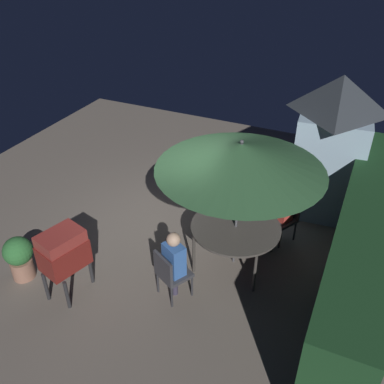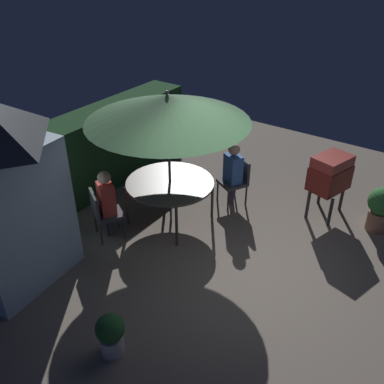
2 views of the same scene
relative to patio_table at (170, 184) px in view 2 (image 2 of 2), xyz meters
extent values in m
plane|color=#6B6056|center=(-0.32, -1.51, -0.75)|extent=(11.00, 11.00, 0.00)
cube|color=#193D1E|center=(-0.32, 1.99, 0.04)|extent=(5.67, 0.78, 1.59)
cube|color=#9EBCD1|center=(-2.50, 1.07, 0.32)|extent=(1.65, 1.45, 2.15)
cylinder|color=#47423D|center=(0.00, 0.00, 0.03)|extent=(1.55, 1.55, 0.04)
cylinder|color=#3C3834|center=(-0.54, -0.54, -0.37)|extent=(0.05, 0.05, 0.76)
cylinder|color=#3C3834|center=(0.54, -0.54, -0.37)|extent=(0.05, 0.05, 0.76)
cylinder|color=#3C3834|center=(-0.54, 0.54, -0.37)|extent=(0.05, 0.05, 0.76)
cylinder|color=#3C3834|center=(0.54, 0.54, -0.37)|extent=(0.05, 0.05, 0.76)
cylinder|color=#4C4C51|center=(0.00, 0.00, 0.44)|extent=(0.04, 0.04, 2.37)
cone|color=#2D5633|center=(0.00, 0.00, 1.40)|extent=(2.70, 2.70, 0.44)
sphere|color=#4C4C51|center=(0.00, 0.00, 1.65)|extent=(0.06, 0.06, 0.06)
cube|color=maroon|center=(1.80, -2.22, 0.02)|extent=(0.81, 0.67, 0.45)
cube|color=maroon|center=(1.80, -2.22, 0.35)|extent=(0.77, 0.64, 0.20)
cylinder|color=#262628|center=(1.49, -2.43, -0.48)|extent=(0.06, 0.06, 0.55)
cylinder|color=#262628|center=(2.11, -2.43, -0.48)|extent=(0.06, 0.06, 0.55)
cylinder|color=#262628|center=(1.49, -2.01, -0.48)|extent=(0.06, 0.06, 0.55)
cylinder|color=#262628|center=(2.11, -2.01, -0.48)|extent=(0.06, 0.06, 0.55)
cube|color=#38383D|center=(-0.98, 0.57, -0.30)|extent=(0.63, 0.63, 0.06)
cube|color=#38383D|center=(-1.17, 0.68, -0.08)|extent=(0.27, 0.42, 0.45)
cylinder|color=#2C2C30|center=(-1.06, 0.85, -0.53)|extent=(0.04, 0.04, 0.45)
cylinder|color=#2C2C30|center=(-1.26, 0.50, -0.53)|extent=(0.04, 0.04, 0.45)
cylinder|color=#2C2C30|center=(-0.71, 0.65, -0.53)|extent=(0.04, 0.04, 0.45)
cylinder|color=#2C2C30|center=(-0.91, 0.30, -0.53)|extent=(0.04, 0.04, 0.45)
cube|color=#38383D|center=(1.14, -0.61, -0.30)|extent=(0.62, 0.62, 0.06)
cube|color=#38383D|center=(1.33, -0.71, -0.08)|extent=(0.26, 0.43, 0.45)
cylinder|color=#2C2C30|center=(1.23, -0.88, -0.53)|extent=(0.04, 0.04, 0.45)
cylinder|color=#2C2C30|center=(1.41, -0.53, -0.53)|extent=(0.04, 0.04, 0.45)
cylinder|color=#2C2C30|center=(0.87, -0.69, -0.53)|extent=(0.04, 0.04, 0.45)
cylinder|color=#2C2C30|center=(1.06, -0.34, -0.53)|extent=(0.04, 0.04, 0.45)
cylinder|color=#936651|center=(1.88, -3.17, -0.57)|extent=(0.38, 0.38, 0.36)
sphere|color=#2D6B33|center=(1.88, -3.17, -0.18)|extent=(0.49, 0.49, 0.49)
cylinder|color=silver|center=(-2.73, -1.17, -0.62)|extent=(0.30, 0.30, 0.26)
sphere|color=#235628|center=(-2.73, -1.17, -0.33)|extent=(0.37, 0.37, 0.37)
cube|color=#CC3D33|center=(-0.98, 0.57, 0.00)|extent=(0.38, 0.41, 0.55)
sphere|color=tan|center=(-0.98, 0.57, 0.40)|extent=(0.22, 0.22, 0.22)
cylinder|color=#383347|center=(-0.98, 0.57, -0.51)|extent=(0.10, 0.10, 0.48)
cube|color=#3866B2|center=(1.14, -0.61, 0.00)|extent=(0.37, 0.41, 0.55)
sphere|color=tan|center=(1.14, -0.61, 0.40)|extent=(0.22, 0.22, 0.22)
cylinder|color=#383347|center=(1.14, -0.61, -0.51)|extent=(0.10, 0.10, 0.48)
camera|label=1|loc=(5.51, 1.71, 4.48)|focal=39.43mm
camera|label=2|loc=(-5.10, -4.06, 3.77)|focal=40.09mm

